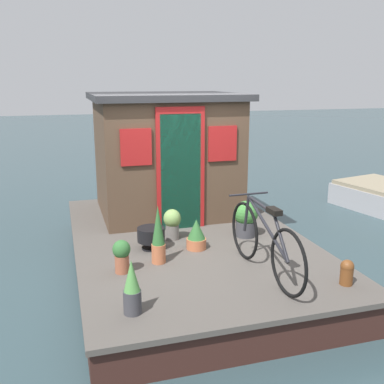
% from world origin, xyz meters
% --- Properties ---
extents(ground_plane, '(60.00, 60.00, 0.00)m').
position_xyz_m(ground_plane, '(0.00, 0.00, 0.00)').
color(ground_plane, '#2D4247').
extents(houseboat_deck, '(4.89, 3.16, 0.45)m').
position_xyz_m(houseboat_deck, '(0.00, 0.00, 0.23)').
color(houseboat_deck, '#4C4742').
rests_on(houseboat_deck, ground_plane).
extents(houseboat_cabin, '(2.07, 2.34, 1.96)m').
position_xyz_m(houseboat_cabin, '(1.33, 0.00, 1.44)').
color(houseboat_cabin, '#4C3828').
rests_on(houseboat_cabin, houseboat_deck).
extents(bicycle, '(1.77, 0.50, 0.86)m').
position_xyz_m(bicycle, '(-1.48, -0.47, 0.85)').
color(bicycle, black).
rests_on(bicycle, houseboat_deck).
extents(potted_plant_succulent, '(0.24, 0.24, 0.43)m').
position_xyz_m(potted_plant_succulent, '(-0.05, 0.24, 0.69)').
color(potted_plant_succulent, slate).
rests_on(potted_plant_succulent, houseboat_deck).
extents(potted_plant_ivy, '(0.21, 0.21, 0.39)m').
position_xyz_m(potted_plant_ivy, '(-0.96, 1.07, 0.67)').
color(potted_plant_ivy, '#935138').
rests_on(potted_plant_ivy, houseboat_deck).
extents(potted_plant_mint, '(0.34, 0.34, 0.51)m').
position_xyz_m(potted_plant_mint, '(-0.22, -0.79, 0.72)').
color(potted_plant_mint, '#38383D').
rests_on(potted_plant_mint, houseboat_deck).
extents(potted_plant_basil, '(0.17, 0.17, 0.73)m').
position_xyz_m(potted_plant_basil, '(-0.80, 0.60, 0.80)').
color(potted_plant_basil, '#B2603D').
rests_on(potted_plant_basil, houseboat_deck).
extents(potted_plant_rosemary, '(0.26, 0.26, 0.40)m').
position_xyz_m(potted_plant_rosemary, '(-0.49, 0.03, 0.64)').
color(potted_plant_rosemary, '#B2603D').
rests_on(potted_plant_rosemary, houseboat_deck).
extents(potted_plant_geranium, '(0.17, 0.17, 0.55)m').
position_xyz_m(potted_plant_geranium, '(-1.93, 1.10, 0.71)').
color(potted_plant_geranium, '#38383D').
rests_on(potted_plant_geranium, houseboat_deck).
extents(charcoal_grill, '(0.36, 0.36, 0.29)m').
position_xyz_m(charcoal_grill, '(-0.33, 0.60, 0.64)').
color(charcoal_grill, black).
rests_on(charcoal_grill, houseboat_deck).
extents(mooring_bollard, '(0.15, 0.15, 0.28)m').
position_xyz_m(mooring_bollard, '(-1.97, -1.23, 0.60)').
color(mooring_bollard, brown).
rests_on(mooring_bollard, houseboat_deck).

